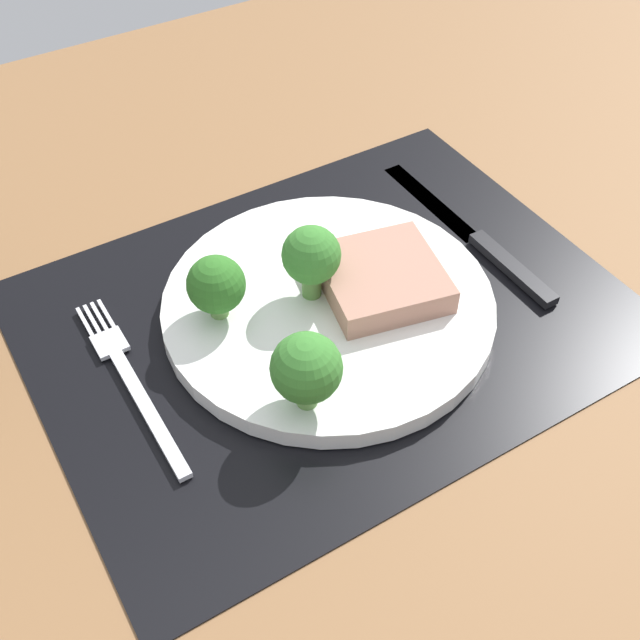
{
  "coord_description": "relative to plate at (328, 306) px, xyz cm",
  "views": [
    {
      "loc": [
        -23.76,
        -37.99,
        46.28
      ],
      "look_at": [
        -1.78,
        -1.66,
        1.9
      ],
      "focal_mm": 44.33,
      "sensor_mm": 36.0,
      "label": 1
    }
  ],
  "objects": [
    {
      "name": "knife",
      "position": [
        16.05,
        0.53,
        -0.5
      ],
      "size": [
        1.8,
        23.0,
        0.8
      ],
      "rotation": [
        0.0,
        0.0,
        -0.06
      ],
      "color": "black",
      "rests_on": "placemat"
    },
    {
      "name": "broccoli_back_left",
      "position": [
        -6.73,
        -8.06,
        4.44
      ],
      "size": [
        5.02,
        5.02,
        6.23
      ],
      "color": "#5B8942",
      "rests_on": "plate"
    },
    {
      "name": "fork",
      "position": [
        -16.46,
        1.42,
        -0.55
      ],
      "size": [
        2.4,
        19.2,
        0.5
      ],
      "rotation": [
        0.0,
        0.0,
        0.06
      ],
      "color": "silver",
      "rests_on": "placemat"
    },
    {
      "name": "placemat",
      "position": [
        0.0,
        0.0,
        -0.95
      ],
      "size": [
        46.67,
        35.7,
        0.3
      ],
      "primitive_type": "cube",
      "color": "black",
      "rests_on": "ground_plane"
    },
    {
      "name": "broccoli_front_edge",
      "position": [
        -8.14,
        3.02,
        3.88
      ],
      "size": [
        4.55,
        4.55,
        5.42
      ],
      "color": "#6B994C",
      "rests_on": "plate"
    },
    {
      "name": "ground_plane",
      "position": [
        0.0,
        0.0,
        -2.6
      ],
      "size": [
        140.0,
        110.0,
        3.0
      ],
      "primitive_type": "cube",
      "color": "brown"
    },
    {
      "name": "broccoli_near_steak",
      "position": [
        -0.84,
        1.19,
        4.81
      ],
      "size": [
        4.63,
        4.63,
        6.48
      ],
      "color": "#5B8942",
      "rests_on": "plate"
    },
    {
      "name": "plate",
      "position": [
        0.0,
        0.0,
        0.0
      ],
      "size": [
        26.7,
        26.7,
        1.6
      ],
      "primitive_type": "cylinder",
      "color": "white",
      "rests_on": "placemat"
    },
    {
      "name": "steak",
      "position": [
        4.29,
        -1.14,
        1.92
      ],
      "size": [
        10.93,
        10.92,
        2.23
      ],
      "primitive_type": "cube",
      "rotation": [
        0.0,
        0.0,
        -0.22
      ],
      "color": "tan",
      "rests_on": "plate"
    }
  ]
}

